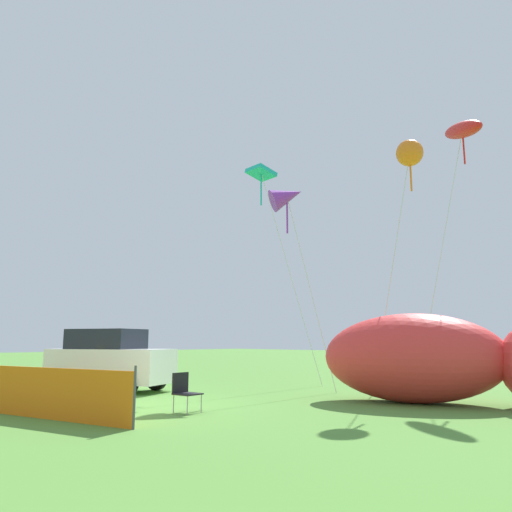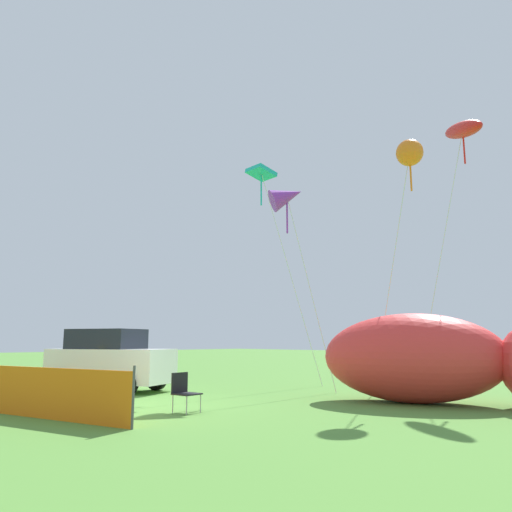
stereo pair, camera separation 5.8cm
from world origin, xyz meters
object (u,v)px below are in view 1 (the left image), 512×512
at_px(parked_car, 110,360).
at_px(folding_chair, 184,390).
at_px(kite_teal_diamond, 262,177).
at_px(kite_orange_flower, 409,154).
at_px(kite_purple_delta, 287,197).
at_px(kite_red_lizard, 462,131).
at_px(inflatable_cat, 442,362).

distance_m(parked_car, folding_chair, 5.81).
bearing_deg(kite_teal_diamond, kite_orange_flower, 13.53).
bearing_deg(kite_orange_flower, kite_teal_diamond, -166.47).
distance_m(kite_purple_delta, kite_orange_flower, 4.27).
bearing_deg(folding_chair, kite_teal_diamond, 111.35).
height_order(kite_red_lizard, kite_orange_flower, kite_red_lizard).
distance_m(kite_teal_diamond, kite_red_lizard, 7.53).
relative_size(kite_purple_delta, kite_red_lizard, 0.71).
distance_m(kite_teal_diamond, kite_orange_flower, 5.62).
relative_size(folding_chair, kite_purple_delta, 0.13).
height_order(inflatable_cat, kite_red_lizard, kite_red_lizard).
distance_m(inflatable_cat, kite_purple_delta, 7.37).
relative_size(parked_car, folding_chair, 4.89).
relative_size(kite_teal_diamond, kite_purple_delta, 1.16).
bearing_deg(kite_teal_diamond, kite_red_lizard, 34.01).
relative_size(kite_purple_delta, kite_orange_flower, 0.87).
bearing_deg(kite_orange_flower, kite_purple_delta, -149.68).
bearing_deg(kite_orange_flower, inflatable_cat, -49.56).
distance_m(folding_chair, kite_teal_diamond, 10.00).
distance_m(parked_car, inflatable_cat, 10.34).
height_order(parked_car, kite_teal_diamond, kite_teal_diamond).
height_order(kite_purple_delta, kite_red_lizard, kite_red_lizard).
bearing_deg(parked_car, kite_orange_flower, 13.02).
bearing_deg(inflatable_cat, kite_teal_diamond, 157.46).
bearing_deg(kite_orange_flower, kite_red_lizard, 76.34).
xyz_separation_m(inflatable_cat, kite_red_lizard, (-0.73, 4.50, 8.10)).
distance_m(inflatable_cat, kite_red_lizard, 9.29).
relative_size(folding_chair, kite_red_lizard, 0.09).
xyz_separation_m(kite_purple_delta, kite_orange_flower, (3.54, 2.07, 1.18)).
distance_m(folding_chair, kite_orange_flower, 10.49).
bearing_deg(kite_purple_delta, kite_red_lizard, 49.22).
height_order(folding_chair, kite_teal_diamond, kite_teal_diamond).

